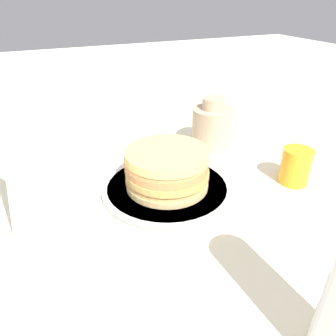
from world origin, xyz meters
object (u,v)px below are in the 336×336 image
Objects in this scene: juice_glass at (295,166)px; cream_jug at (212,126)px; plate at (168,187)px; pancake_stack at (167,168)px.

juice_glass is 0.25m from cream_jug.
juice_glass reaches higher than plate.
pancake_stack is 2.25× the size of juice_glass.
cream_jug reaches higher than plate.
juice_glass is at bearing -17.45° from plate.
pancake_stack is at bearing -142.10° from cream_jug.
juice_glass is 0.60× the size of cream_jug.
pancake_stack is 0.28m from juice_glass.
plate is at bearing -19.60° from pancake_stack.
plate is 1.53× the size of pancake_stack.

